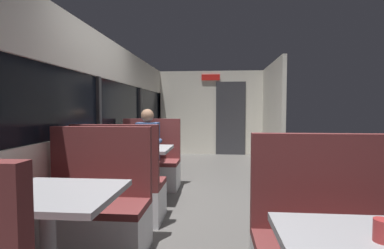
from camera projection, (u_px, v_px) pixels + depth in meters
ground_plane at (203, 204)px, 3.88m from camera, size 3.30×9.20×0.02m
carriage_window_panel_left at (97, 120)px, 3.94m from camera, size 0.09×8.48×2.30m
carriage_end_bulkhead at (213, 113)px, 7.98m from camera, size 2.90×0.11×2.30m
carriage_aisle_panel_right at (272, 114)px, 6.67m from camera, size 0.08×2.40×2.30m
dining_table_near_window at (47, 207)px, 1.84m from camera, size 0.90×0.70×0.74m
bench_near_window_facing_entry at (94, 215)px, 2.55m from camera, size 0.95×0.50×1.10m
dining_table_mid_window at (137, 155)px, 3.91m from camera, size 0.90×0.70×0.74m
bench_mid_window_facing_end at (120, 192)px, 3.23m from camera, size 0.95×0.50×1.10m
bench_mid_window_facing_entry at (150, 167)px, 4.62m from camera, size 0.95×0.50×1.10m
seated_passenger at (148, 155)px, 4.54m from camera, size 0.47×0.55×1.26m
coffee_cup_primary at (383, 231)px, 1.14m from camera, size 0.07×0.07×0.09m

